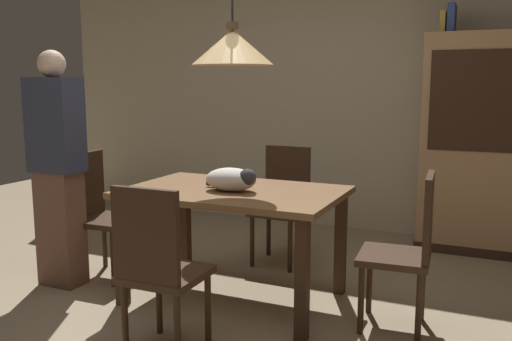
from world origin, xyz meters
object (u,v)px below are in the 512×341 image
object	(u,v)px
chair_near_front	(158,264)
book_blue_wide	(452,19)
chair_right_side	(409,245)
hutch_bookcase	(490,149)
dining_table	(234,204)
person_standing	(58,169)
book_yellow_short	(444,23)
chair_far_back	(283,199)
pendant_lamp	(233,47)
cat_sleeping	(232,179)
chair_left_side	(98,209)

from	to	relation	value
chair_near_front	book_blue_wide	world-z (taller)	book_blue_wide
chair_right_side	hutch_bookcase	world-z (taller)	hutch_bookcase
dining_table	person_standing	size ratio (longest dim) A/B	0.84
book_yellow_short	person_standing	bearing A→B (deg)	-137.87
chair_far_back	pendant_lamp	distance (m)	1.45
dining_table	book_blue_wide	bearing A→B (deg)	58.28
pendant_lamp	chair_near_front	bearing A→B (deg)	-89.93
hutch_bookcase	book_blue_wide	world-z (taller)	book_blue_wide
chair_near_front	person_standing	distance (m)	1.43
chair_near_front	hutch_bookcase	world-z (taller)	hutch_bookcase
cat_sleeping	pendant_lamp	world-z (taller)	pendant_lamp
dining_table	chair_far_back	bearing A→B (deg)	89.93
person_standing	dining_table	bearing A→B (deg)	11.87
chair_right_side	book_blue_wide	distance (m)	2.34
dining_table	chair_far_back	xyz separation A→B (m)	(0.00, 0.88, -0.14)
chair_right_side	chair_near_front	world-z (taller)	same
chair_far_back	dining_table	bearing A→B (deg)	-90.07
chair_left_side	hutch_bookcase	distance (m)	3.22
dining_table	cat_sleeping	size ratio (longest dim) A/B	3.58
chair_left_side	chair_near_front	size ratio (longest dim) A/B	1.00
dining_table	chair_far_back	size ratio (longest dim) A/B	1.51
chair_right_side	pendant_lamp	world-z (taller)	pendant_lamp
chair_right_side	pendant_lamp	xyz separation A→B (m)	(-1.13, -0.01, 1.15)
book_blue_wide	person_standing	world-z (taller)	book_blue_wide
dining_table	cat_sleeping	distance (m)	0.19
dining_table	chair_left_side	bearing A→B (deg)	-179.85
dining_table	book_yellow_short	distance (m)	2.48
chair_right_side	chair_left_side	size ratio (longest dim) A/B	1.00
pendant_lamp	chair_right_side	bearing A→B (deg)	0.30
book_yellow_short	person_standing	size ratio (longest dim) A/B	0.12
chair_far_back	book_blue_wide	size ratio (longest dim) A/B	3.88
chair_right_side	book_yellow_short	bearing A→B (deg)	91.90
person_standing	book_yellow_short	bearing A→B (deg)	42.13
chair_right_side	person_standing	size ratio (longest dim) A/B	0.56
dining_table	hutch_bookcase	bearing A→B (deg)	50.76
chair_right_side	book_yellow_short	world-z (taller)	book_yellow_short
chair_far_back	book_yellow_short	world-z (taller)	book_yellow_short
book_blue_wide	chair_near_front	bearing A→B (deg)	-112.66
chair_near_front	hutch_bookcase	xyz separation A→B (m)	(1.49, 2.71, 0.38)
chair_right_side	hutch_bookcase	distance (m)	1.90
pendant_lamp	book_yellow_short	xyz separation A→B (m)	(1.07, 1.83, 0.28)
chair_left_side	cat_sleeping	size ratio (longest dim) A/B	2.38
cat_sleeping	book_blue_wide	distance (m)	2.47
chair_right_side	chair_near_front	xyz separation A→B (m)	(-1.13, -0.88, 0.00)
chair_near_front	pendant_lamp	xyz separation A→B (m)	(-0.00, 0.88, 1.15)
chair_left_side	pendant_lamp	xyz separation A→B (m)	(1.13, 0.00, 1.15)
pendant_lamp	book_blue_wide	size ratio (longest dim) A/B	5.42
chair_left_side	book_blue_wide	distance (m)	3.26
chair_far_back	chair_right_side	distance (m)	1.43
chair_far_back	hutch_bookcase	bearing A→B (deg)	32.52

